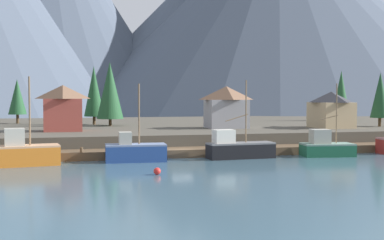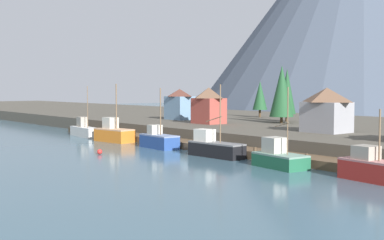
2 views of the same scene
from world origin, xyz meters
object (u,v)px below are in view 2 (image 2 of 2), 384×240
at_px(fishing_boat_green, 279,157).
at_px(conifer_mid_left, 260,95).
at_px(house_red, 209,105).
at_px(fishing_boat_white, 85,130).
at_px(conifer_near_right, 287,92).
at_px(house_grey, 327,110).
at_px(fishing_boat_black, 215,147).
at_px(house_blue, 180,104).
at_px(channel_buoy, 100,152).
at_px(fishing_boat_orange, 114,133).
at_px(fishing_boat_red, 370,168).
at_px(fishing_boat_blue, 159,140).
at_px(conifer_back_left, 282,91).

bearing_deg(fishing_boat_green, conifer_mid_left, 142.63).
distance_m(house_red, conifer_mid_left, 23.90).
relative_size(fishing_boat_white, conifer_near_right, 0.92).
bearing_deg(house_grey, conifer_mid_left, 147.41).
bearing_deg(fishing_boat_black, house_blue, 145.39).
bearing_deg(fishing_boat_black, fishing_boat_white, 176.53).
height_order(house_grey, house_blue, house_grey).
distance_m(fishing_boat_green, house_blue, 49.78).
bearing_deg(house_red, channel_buoy, -71.99).
height_order(fishing_boat_orange, house_blue, fishing_boat_orange).
relative_size(fishing_boat_black, house_red, 1.43).
bearing_deg(fishing_boat_orange, fishing_boat_red, -6.88).
xyz_separation_m(fishing_boat_green, conifer_mid_left, (-40.39, 39.89, 6.21)).
xyz_separation_m(conifer_near_right, channel_buoy, (3.78, -43.18, -7.98)).
xyz_separation_m(fishing_boat_blue, channel_buoy, (0.81, -10.45, -0.84)).
bearing_deg(house_red, fishing_boat_orange, -103.18).
bearing_deg(conifer_mid_left, fishing_boat_orange, -84.10).
relative_size(conifer_near_right, channel_buoy, 14.61).
xyz_separation_m(fishing_boat_red, conifer_back_left, (-35.70, 28.34, 7.16)).
bearing_deg(fishing_boat_orange, fishing_boat_blue, -5.14).
bearing_deg(fishing_boat_black, conifer_back_left, 111.36).
xyz_separation_m(fishing_boat_blue, conifer_near_right, (-2.97, 32.73, 7.14)).
bearing_deg(conifer_mid_left, house_grey, -32.59).
xyz_separation_m(fishing_boat_black, house_blue, (-33.56, 20.31, 4.48)).
xyz_separation_m(house_grey, house_blue, (-37.77, 2.07, -0.13)).
height_order(fishing_boat_white, conifer_near_right, conifer_near_right).
relative_size(fishing_boat_blue, fishing_boat_black, 0.95).
relative_size(fishing_boat_red, house_blue, 1.11).
xyz_separation_m(fishing_boat_red, conifer_near_right, (-38.14, 32.71, 7.03)).
xyz_separation_m(fishing_boat_orange, fishing_boat_green, (36.26, 0.06, -0.23)).
bearing_deg(fishing_boat_white, conifer_near_right, 62.38).
relative_size(fishing_boat_orange, house_blue, 1.53).
bearing_deg(conifer_near_right, fishing_boat_blue, -84.82).
relative_size(fishing_boat_green, conifer_mid_left, 1.13).
height_order(house_grey, conifer_near_right, conifer_near_right).
distance_m(conifer_back_left, channel_buoy, 39.67).
height_order(fishing_boat_green, conifer_back_left, conifer_back_left).
height_order(fishing_boat_white, house_red, fishing_boat_white).
bearing_deg(fishing_boat_red, conifer_near_right, 145.11).
bearing_deg(fishing_boat_blue, fishing_boat_white, -177.53).
bearing_deg(house_blue, conifer_mid_left, 76.42).
bearing_deg(house_grey, fishing_boat_blue, -132.58).
distance_m(house_grey, conifer_near_right, 24.61).
xyz_separation_m(fishing_boat_blue, house_red, (-8.13, 17.06, 4.68)).
relative_size(fishing_boat_blue, house_blue, 1.42).
relative_size(fishing_boat_black, fishing_boat_green, 1.04).
relative_size(fishing_boat_black, house_blue, 1.50).
height_order(fishing_boat_white, conifer_back_left, conifer_back_left).
relative_size(fishing_boat_white, house_red, 1.42).
distance_m(fishing_boat_blue, house_red, 19.47).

